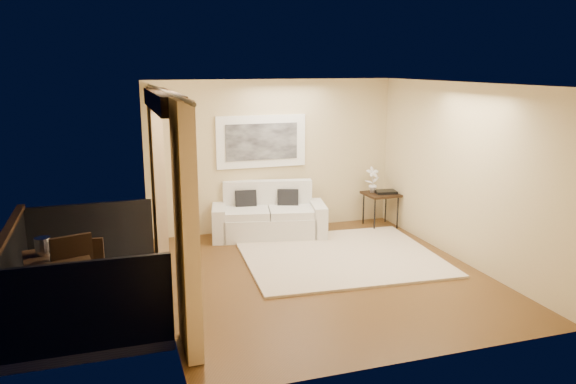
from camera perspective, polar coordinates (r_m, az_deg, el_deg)
name	(u,v)px	position (r m, az deg, el deg)	size (l,w,h in m)	color
floor	(323,275)	(8.14, 3.54, -8.44)	(5.00, 5.00, 0.00)	brown
room_shell	(163,101)	(7.09, -12.61, 9.05)	(5.00, 6.40, 5.00)	white
balcony	(76,292)	(7.59, -20.71, -9.48)	(1.81, 2.60, 1.17)	#605B56
curtains	(169,195)	(7.26, -12.00, -0.30)	(0.16, 4.80, 2.64)	tan
artwork	(261,142)	(9.94, -2.72, 5.14)	(1.62, 0.07, 0.92)	white
rug	(340,256)	(8.86, 5.30, -6.54)	(2.95, 2.57, 0.04)	beige
sofa	(269,217)	(9.85, -1.98, -2.58)	(2.08, 1.22, 0.94)	silver
side_table	(381,196)	(10.48, 9.41, -0.42)	(0.60, 0.60, 0.63)	black
tray	(386,192)	(10.48, 9.89, 0.02)	(0.38, 0.28, 0.05)	black
orchid	(373,180)	(10.45, 8.60, 1.24)	(0.25, 0.17, 0.48)	white
bistro_table	(56,262)	(7.05, -22.47, -6.55)	(0.79, 0.79, 0.81)	black
balcony_chair_far	(90,266)	(7.43, -19.50, -7.08)	(0.43, 0.43, 0.89)	black
balcony_chair_near	(76,275)	(6.86, -20.76, -7.91)	(0.57, 0.58, 1.06)	black
ice_bucket	(43,246)	(7.08, -23.64, -5.04)	(0.18, 0.18, 0.20)	silver
candle	(62,248)	(7.15, -21.99, -5.25)	(0.06, 0.06, 0.07)	red
vase	(52,252)	(6.87, -22.83, -5.60)	(0.04, 0.04, 0.18)	white
glass_a	(65,251)	(6.93, -21.70, -5.58)	(0.06, 0.06, 0.12)	silver
glass_b	(67,248)	(7.05, -21.49, -5.27)	(0.06, 0.06, 0.12)	white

